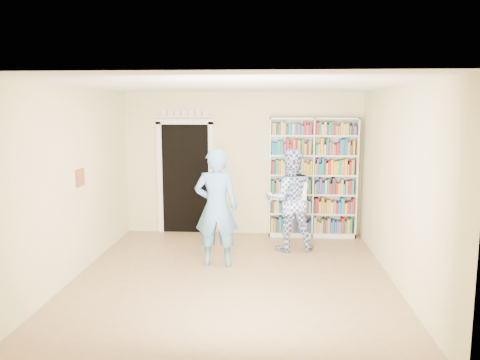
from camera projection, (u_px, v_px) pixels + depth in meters
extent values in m
plane|color=#936847|center=(232.00, 278.00, 6.66)|extent=(5.00, 5.00, 0.00)
plane|color=white|center=(232.00, 85.00, 6.25)|extent=(5.00, 5.00, 0.00)
plane|color=beige|center=(243.00, 164.00, 8.92)|extent=(4.50, 0.00, 4.50)
plane|color=beige|center=(73.00, 183.00, 6.60)|extent=(0.00, 5.00, 5.00)
plane|color=beige|center=(398.00, 187.00, 6.32)|extent=(0.00, 5.00, 5.00)
cube|color=white|center=(313.00, 178.00, 8.72)|extent=(1.62, 0.30, 2.23)
cube|color=white|center=(313.00, 178.00, 8.72)|extent=(0.03, 0.30, 2.23)
cube|color=black|center=(186.00, 179.00, 9.02)|extent=(0.90, 0.03, 2.10)
cube|color=white|center=(160.00, 179.00, 9.04)|extent=(0.10, 0.06, 2.20)
cube|color=white|center=(211.00, 179.00, 8.98)|extent=(0.10, 0.06, 2.20)
cube|color=white|center=(185.00, 122.00, 8.84)|extent=(1.10, 0.06, 0.10)
cube|color=white|center=(184.00, 116.00, 8.82)|extent=(1.10, 0.08, 0.02)
cube|color=brown|center=(80.00, 178.00, 6.79)|extent=(0.03, 0.25, 0.25)
imported|color=#548BBC|center=(216.00, 208.00, 7.08)|extent=(0.66, 0.44, 1.81)
imported|color=#334F9D|center=(290.00, 200.00, 7.90)|extent=(0.92, 0.76, 1.74)
cube|color=white|center=(300.00, 191.00, 7.69)|extent=(0.22, 0.04, 0.31)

